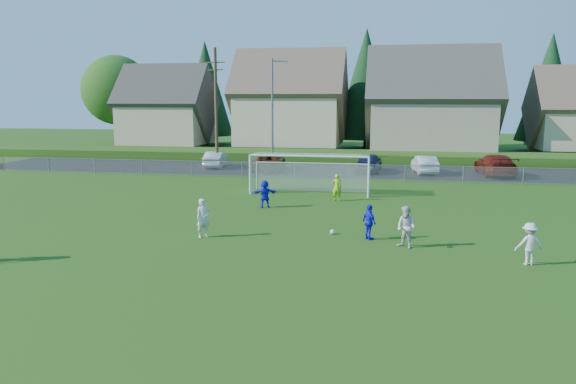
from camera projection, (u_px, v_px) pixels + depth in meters
name	position (u px, v px, depth m)	size (l,w,h in m)	color
ground	(248.00, 268.00, 19.82)	(160.00, 160.00, 0.00)	#193D0C
asphalt_lot	(329.00, 170.00, 46.51)	(60.00, 60.00, 0.00)	black
grass_embankment	(338.00, 156.00, 53.72)	(70.00, 6.00, 0.80)	#1E420F
soccer_ball	(332.00, 232.00, 24.68)	(0.22, 0.22, 0.22)	white
player_white_a	(203.00, 218.00, 24.08)	(0.61, 0.40, 1.68)	silver
player_white_b	(406.00, 227.00, 22.36)	(0.83, 0.64, 1.70)	silver
player_white_c	(529.00, 244.00, 20.11)	(1.00, 0.57, 1.54)	silver
player_blue_a	(369.00, 222.00, 23.69)	(0.88, 0.37, 1.51)	#1618D6
player_blue_b	(265.00, 194.00, 30.61)	(1.40, 0.45, 1.51)	#1618D6
goalkeeper	(337.00, 187.00, 32.62)	(0.58, 0.38, 1.58)	#98CB17
car_b	(216.00, 159.00, 48.34)	(1.46, 4.18, 1.38)	silver
car_c	(269.00, 162.00, 46.31)	(2.35, 5.10, 1.42)	#601D0B
car_e	(369.00, 162.00, 45.22)	(1.85, 4.59, 1.56)	#121C3F
car_f	(425.00, 164.00, 44.49)	(1.48, 4.24, 1.40)	white
car_g	(495.00, 165.00, 43.23)	(2.30, 5.66, 1.64)	#66140B
soccer_goal	(311.00, 167.00, 35.12)	(7.42, 1.90, 2.50)	white
chainlink_fence	(322.00, 171.00, 41.06)	(52.06, 0.06, 1.20)	gray
streetlight	(273.00, 111.00, 45.02)	(1.38, 0.18, 9.00)	slate
utility_pole	(216.00, 107.00, 46.81)	(1.60, 0.26, 10.00)	#473321
houses_row	(363.00, 84.00, 59.46)	(53.90, 11.45, 13.27)	tan
tree_row	(358.00, 89.00, 65.79)	(65.98, 12.36, 13.80)	#382616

